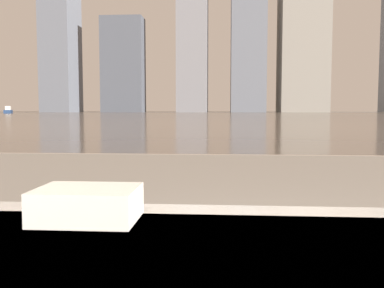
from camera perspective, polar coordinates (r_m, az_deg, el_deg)
towel_stack at (r=1.07m, az=-13.77°, el=-7.79°), size 0.24×0.18×0.08m
harbor_water at (r=62.17m, az=3.98°, el=3.92°), size 180.00×110.00×0.01m
harbor_boat_1 at (r=92.58m, az=-23.31°, el=4.09°), size 2.57×4.02×1.43m
skyline_tower_0 at (r=129.94m, az=-17.24°, el=17.45°), size 8.31×11.95×60.12m
skyline_tower_1 at (r=122.00m, az=-9.16°, el=10.33°), size 11.41×6.80×26.03m
skyline_tower_3 at (r=119.39m, az=7.48°, el=12.14°), size 9.23×11.04×32.92m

